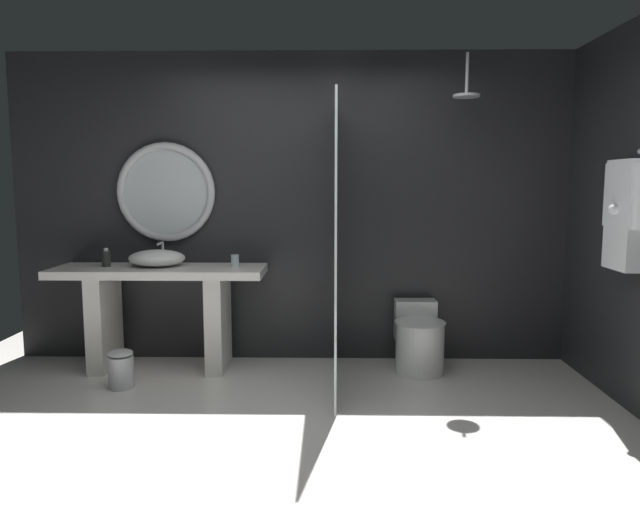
% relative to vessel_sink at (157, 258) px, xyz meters
% --- Properties ---
extents(ground_plane, '(5.76, 5.76, 0.00)m').
position_rel_vessel_sink_xyz_m(ground_plane, '(1.11, -1.59, -0.91)').
color(ground_plane, silver).
extents(back_wall_panel, '(4.80, 0.10, 2.60)m').
position_rel_vessel_sink_xyz_m(back_wall_panel, '(1.11, 0.31, 0.39)').
color(back_wall_panel, '#232326').
rests_on(back_wall_panel, ground_plane).
extents(vanity_counter, '(1.70, 0.56, 0.84)m').
position_rel_vessel_sink_xyz_m(vanity_counter, '(0.03, -0.04, -0.36)').
color(vanity_counter, silver).
rests_on(vanity_counter, ground_plane).
extents(vessel_sink, '(0.46, 0.38, 0.19)m').
position_rel_vessel_sink_xyz_m(vessel_sink, '(0.00, 0.00, 0.00)').
color(vessel_sink, white).
rests_on(vessel_sink, vanity_counter).
extents(tumbler_cup, '(0.06, 0.06, 0.10)m').
position_rel_vessel_sink_xyz_m(tumbler_cup, '(0.64, -0.00, -0.02)').
color(tumbler_cup, silver).
rests_on(tumbler_cup, vanity_counter).
extents(soap_dispenser, '(0.07, 0.07, 0.15)m').
position_rel_vessel_sink_xyz_m(soap_dispenser, '(-0.41, -0.02, -0.00)').
color(soap_dispenser, '#282D28').
rests_on(soap_dispenser, vanity_counter).
extents(round_wall_mirror, '(0.83, 0.07, 0.83)m').
position_rel_vessel_sink_xyz_m(round_wall_mirror, '(0.03, 0.22, 0.53)').
color(round_wall_mirror, '#B7B7BC').
extents(shower_glass_panel, '(0.02, 1.31, 2.11)m').
position_rel_vessel_sink_xyz_m(shower_glass_panel, '(1.45, -0.39, 0.15)').
color(shower_glass_panel, silver).
rests_on(shower_glass_panel, ground_plane).
extents(rain_shower_head, '(0.21, 0.21, 0.33)m').
position_rel_vessel_sink_xyz_m(rain_shower_head, '(2.45, -0.11, 1.30)').
color(rain_shower_head, '#B7B7BC').
extents(hanging_bathrobe, '(0.20, 0.48, 0.78)m').
position_rel_vessel_sink_xyz_m(hanging_bathrobe, '(3.32, -0.88, 0.44)').
color(hanging_bathrobe, '#B7B7BC').
extents(toilet, '(0.40, 0.60, 0.54)m').
position_rel_vessel_sink_xyz_m(toilet, '(2.13, -0.06, -0.65)').
color(toilet, white).
rests_on(toilet, ground_plane).
extents(waste_bin, '(0.18, 0.18, 0.29)m').
position_rel_vessel_sink_xyz_m(waste_bin, '(-0.14, -0.52, -0.76)').
color(waste_bin, '#B7B7BC').
rests_on(waste_bin, ground_plane).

